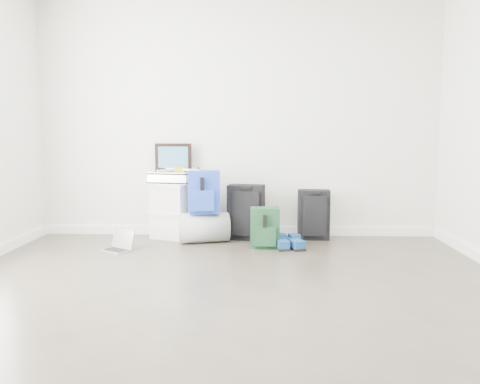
{
  "coord_description": "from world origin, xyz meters",
  "views": [
    {
      "loc": [
        0.23,
        -3.27,
        1.16
      ],
      "look_at": [
        0.05,
        1.9,
        0.57
      ],
      "focal_mm": 38.0,
      "sensor_mm": 36.0,
      "label": 1
    }
  ],
  "objects_px": {
    "duffel_bag": "(204,228)",
    "large_suitcase": "(246,212)",
    "carry_on": "(314,215)",
    "briefcase": "(172,177)",
    "boxes_stack": "(173,210)",
    "laptop": "(119,246)"
  },
  "relations": [
    {
      "from": "large_suitcase",
      "to": "duffel_bag",
      "type": "bearing_deg",
      "value": -148.38
    },
    {
      "from": "large_suitcase",
      "to": "carry_on",
      "type": "xyz_separation_m",
      "value": [
        0.75,
        0.03,
        -0.03
      ]
    },
    {
      "from": "carry_on",
      "to": "laptop",
      "type": "height_order",
      "value": "carry_on"
    },
    {
      "from": "large_suitcase",
      "to": "carry_on",
      "type": "relative_size",
      "value": 1.1
    },
    {
      "from": "duffel_bag",
      "to": "large_suitcase",
      "type": "bearing_deg",
      "value": 6.9
    },
    {
      "from": "briefcase",
      "to": "carry_on",
      "type": "xyz_separation_m",
      "value": [
        1.57,
        -0.02,
        -0.41
      ]
    },
    {
      "from": "duffel_bag",
      "to": "large_suitcase",
      "type": "relative_size",
      "value": 0.86
    },
    {
      "from": "duffel_bag",
      "to": "briefcase",
      "type": "bearing_deg",
      "value": 133.65
    },
    {
      "from": "boxes_stack",
      "to": "duffel_bag",
      "type": "height_order",
      "value": "boxes_stack"
    },
    {
      "from": "briefcase",
      "to": "laptop",
      "type": "distance_m",
      "value": 1.0
    },
    {
      "from": "briefcase",
      "to": "large_suitcase",
      "type": "height_order",
      "value": "briefcase"
    },
    {
      "from": "large_suitcase",
      "to": "briefcase",
      "type": "bearing_deg",
      "value": -173.86
    },
    {
      "from": "boxes_stack",
      "to": "carry_on",
      "type": "xyz_separation_m",
      "value": [
        1.57,
        -0.02,
        -0.04
      ]
    },
    {
      "from": "duffel_bag",
      "to": "laptop",
      "type": "xyz_separation_m",
      "value": [
        -0.81,
        -0.42,
        -0.11
      ]
    },
    {
      "from": "laptop",
      "to": "large_suitcase",
      "type": "bearing_deg",
      "value": 58.37
    },
    {
      "from": "briefcase",
      "to": "duffel_bag",
      "type": "xyz_separation_m",
      "value": [
        0.38,
        -0.23,
        -0.52
      ]
    },
    {
      "from": "boxes_stack",
      "to": "briefcase",
      "type": "bearing_deg",
      "value": -66.5
    },
    {
      "from": "boxes_stack",
      "to": "briefcase",
      "type": "height_order",
      "value": "briefcase"
    },
    {
      "from": "briefcase",
      "to": "laptop",
      "type": "xyz_separation_m",
      "value": [
        -0.43,
        -0.65,
        -0.63
      ]
    },
    {
      "from": "carry_on",
      "to": "boxes_stack",
      "type": "bearing_deg",
      "value": -177.87
    },
    {
      "from": "boxes_stack",
      "to": "duffel_bag",
      "type": "bearing_deg",
      "value": -7.85
    },
    {
      "from": "carry_on",
      "to": "duffel_bag",
      "type": "bearing_deg",
      "value": -167.13
    }
  ]
}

